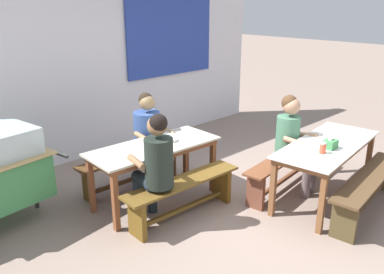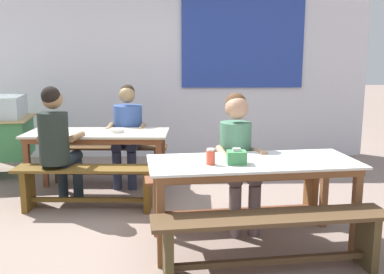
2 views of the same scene
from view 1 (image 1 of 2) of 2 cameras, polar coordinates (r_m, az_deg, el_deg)
ground_plane at (r=4.94m, az=9.40°, el=-9.75°), size 40.00×40.00×0.00m
backdrop_wall at (r=6.56m, az=-10.69°, el=11.94°), size 6.14×0.23×3.02m
dining_table_far at (r=4.75m, az=-5.43°, el=-2.06°), size 1.62×0.71×0.74m
dining_table_near at (r=5.05m, az=18.93°, el=-1.65°), size 1.80×0.89×0.74m
bench_far_back at (r=5.28m, az=-8.68°, el=-4.13°), size 1.51×0.32×0.46m
bench_far_front at (r=4.51m, az=-1.31°, el=-7.98°), size 1.50×0.37×0.46m
bench_near_back at (r=5.37m, az=13.34°, el=-3.98°), size 1.77×0.47×0.46m
bench_near_front at (r=5.04m, az=24.04°, el=-6.59°), size 1.77×0.51×0.46m
person_left_back_turned at (r=4.21m, az=-5.27°, el=-3.78°), size 0.45×0.56×1.29m
person_center_facing at (r=5.23m, az=-6.07°, el=0.57°), size 0.48×0.57×1.24m
person_right_near_table at (r=5.18m, az=14.34°, el=0.00°), size 0.45×0.55×1.25m
tissue_box at (r=4.84m, az=19.30°, el=-0.96°), size 0.15×0.13×0.13m
condiment_jar at (r=4.65m, az=18.31°, el=-1.52°), size 0.07×0.07×0.13m
soup_bowl at (r=4.82m, az=-3.09°, el=-0.39°), size 0.15×0.15×0.04m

